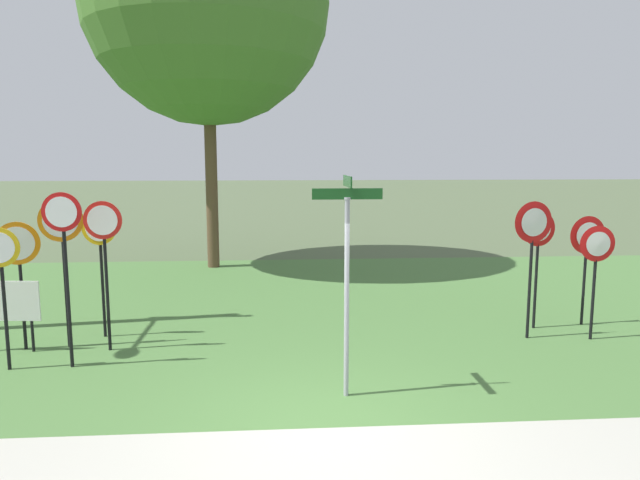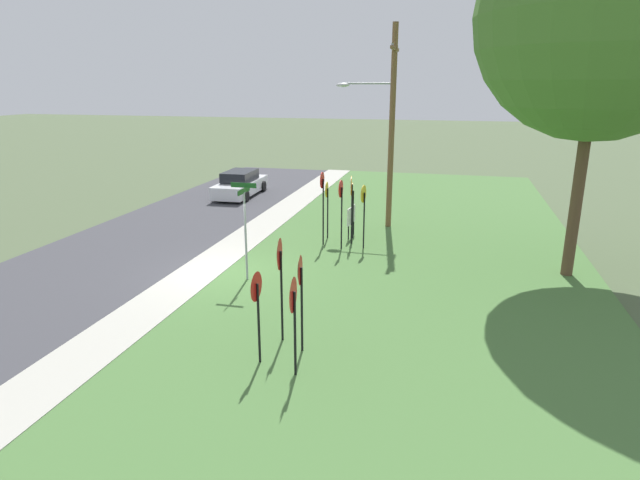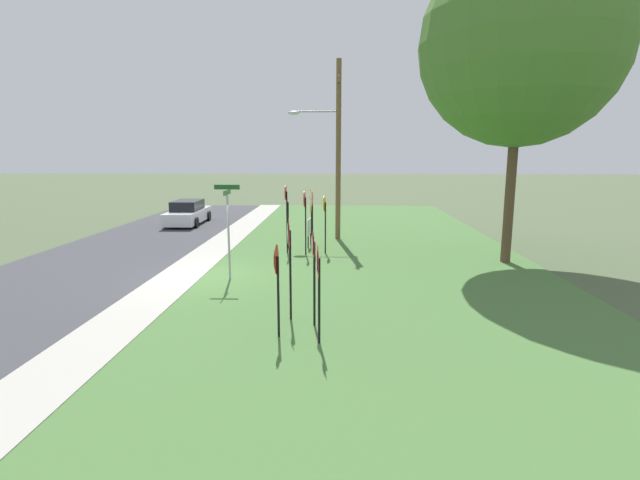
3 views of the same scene
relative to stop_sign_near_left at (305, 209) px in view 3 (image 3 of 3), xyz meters
name	(u,v)px [view 3 (image 3 of 3)]	position (x,y,z in m)	size (l,w,h in m)	color
ground_plane	(203,277)	(3.53, -3.21, -1.92)	(160.00, 160.00, 0.00)	#4C5B3D
road_asphalt	(64,276)	(3.53, -8.01, -1.91)	(44.00, 6.40, 0.01)	#3D3D42
sidewalk_strip	(180,276)	(3.53, -4.01, -1.89)	(44.00, 1.60, 0.06)	#ADAA9E
grass_median	(381,279)	(3.53, 2.79, -1.90)	(44.00, 12.00, 0.04)	#477038
stop_sign_near_left	(305,209)	(0.00, 0.00, 0.00)	(0.65, 0.10, 2.62)	black
stop_sign_near_right	(286,205)	(-0.37, -0.79, 0.11)	(0.61, 0.09, 2.82)	black
stop_sign_far_left	(312,206)	(-0.78, 0.23, 0.05)	(0.73, 0.17, 2.64)	black
stop_sign_far_center	(288,211)	(-1.33, -0.84, -0.25)	(0.62, 0.10, 2.28)	black
stop_sign_far_right	(311,211)	(-1.50, 0.15, -0.24)	(0.74, 0.14, 2.26)	black
stop_sign_center_tall	(325,212)	(-0.31, 0.79, -0.15)	(0.65, 0.12, 2.41)	black
yield_sign_near_left	(318,270)	(9.07, 0.90, -0.24)	(0.76, 0.12, 2.21)	black
yield_sign_near_right	(276,269)	(8.74, -0.02, -0.31)	(0.66, 0.10, 2.13)	black
yield_sign_far_left	(289,244)	(7.60, 0.14, 0.04)	(0.75, 0.15, 2.56)	black
yield_sign_far_right	(313,256)	(8.00, 0.75, -0.16)	(0.68, 0.13, 2.32)	black
street_name_post	(228,224)	(3.91, -2.20, -0.04)	(0.96, 0.82, 3.11)	#9EA0A8
utility_pole	(335,144)	(-3.77, 1.15, 2.63)	(2.10, 2.49, 8.32)	brown
notice_board	(309,228)	(-1.69, 0.08, -1.05)	(1.10, 0.13, 1.25)	black
oak_tree_left	(521,45)	(0.94, 7.73, 5.97)	(7.15, 7.15, 11.43)	brown
parked_hatchback_near	(188,213)	(-8.49, -7.51, -1.27)	(4.71, 1.99, 1.39)	silver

